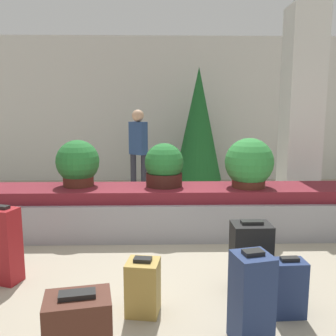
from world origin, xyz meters
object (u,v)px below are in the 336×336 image
object	(u,v)px
suitcase_0	(251,298)
traveler_0	(138,145)
pillar	(301,111)
suitcase_6	(4,245)
suitcase_5	(288,288)
suitcase_4	(250,257)
decorated_tree	(198,124)
suitcase_2	(143,287)
potted_plant_0	(249,164)
potted_plant_1	(78,164)
potted_plant_2	(164,166)

from	to	relation	value
suitcase_0	traveler_0	bearing A→B (deg)	89.80
pillar	suitcase_6	size ratio (longest dim) A/B	4.22
suitcase_5	suitcase_4	bearing A→B (deg)	112.67
suitcase_6	decorated_tree	xyz separation A→B (m)	(2.28, 4.21, 0.95)
suitcase_5	pillar	bearing A→B (deg)	66.10
suitcase_4	suitcase_0	bearing A→B (deg)	-104.09
pillar	suitcase_2	world-z (taller)	pillar
pillar	suitcase_2	distance (m)	4.17
suitcase_0	decorated_tree	world-z (taller)	decorated_tree
potted_plant_0	potted_plant_1	distance (m)	2.24
potted_plant_0	decorated_tree	xyz separation A→B (m)	(-0.37, 2.87, 0.38)
pillar	suitcase_0	bearing A→B (deg)	-114.64
pillar	suitcase_0	size ratio (longest dim) A/B	4.66
pillar	potted_plant_2	bearing A→B (deg)	-153.31
suitcase_4	potted_plant_1	world-z (taller)	potted_plant_1
pillar	suitcase_4	world-z (taller)	pillar
potted_plant_0	decorated_tree	size ratio (longest dim) A/B	0.26
suitcase_6	traveler_0	size ratio (longest dim) A/B	0.47
potted_plant_2	decorated_tree	size ratio (longest dim) A/B	0.23
suitcase_0	potted_plant_1	xyz separation A→B (m)	(-1.72, 2.44, 0.60)
suitcase_5	traveler_0	size ratio (longest dim) A/B	0.31
potted_plant_0	suitcase_0	bearing A→B (deg)	-102.53
suitcase_4	suitcase_2	bearing A→B (deg)	-160.16
suitcase_2	suitcase_6	bearing A→B (deg)	165.66
traveler_0	decorated_tree	world-z (taller)	decorated_tree
suitcase_2	potted_plant_2	distance (m)	2.13
pillar	suitcase_5	size ratio (longest dim) A/B	6.49
suitcase_6	potted_plant_0	xyz separation A→B (m)	(2.65, 1.34, 0.57)
pillar	decorated_tree	xyz separation A→B (m)	(-1.47, 1.67, -0.28)
pillar	potted_plant_0	size ratio (longest dim) A/B	4.98
suitcase_0	suitcase_4	world-z (taller)	suitcase_0
suitcase_6	traveler_0	world-z (taller)	traveler_0
suitcase_5	decorated_tree	bearing A→B (deg)	90.02
suitcase_6	decorated_tree	distance (m)	4.88
pillar	traveler_0	xyz separation A→B (m)	(-2.66, 1.09, -0.64)
suitcase_4	potted_plant_0	xyz separation A→B (m)	(0.34, 1.55, 0.61)
potted_plant_0	traveler_0	xyz separation A→B (m)	(-1.56, 2.29, 0.03)
suitcase_5	decorated_tree	size ratio (longest dim) A/B	0.20
pillar	potted_plant_1	bearing A→B (deg)	-162.17
suitcase_4	suitcase_5	xyz separation A→B (m)	(0.20, -0.43, -0.08)
suitcase_0	traveler_0	xyz separation A→B (m)	(-1.05, 4.60, 0.63)
suitcase_5	potted_plant_2	world-z (taller)	potted_plant_2
suitcase_0	potted_plant_2	distance (m)	2.55
suitcase_2	traveler_0	distance (m)	4.28
suitcase_4	potted_plant_0	size ratio (longest dim) A/B	1.03
potted_plant_0	decorated_tree	distance (m)	2.92
suitcase_4	suitcase_5	bearing A→B (deg)	-65.44
potted_plant_2	decorated_tree	world-z (taller)	decorated_tree
suitcase_4	potted_plant_0	world-z (taller)	potted_plant_0
suitcase_2	traveler_0	xyz separation A→B (m)	(-0.26, 4.21, 0.73)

